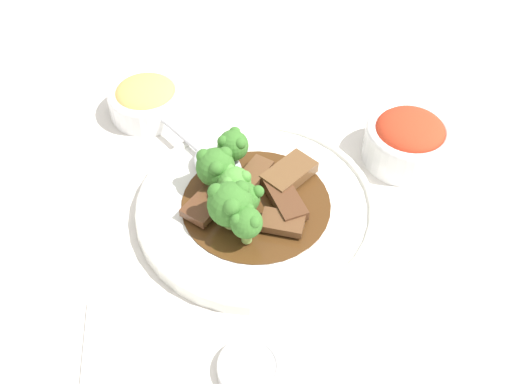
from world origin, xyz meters
name	(u,v)px	position (x,y,z in m)	size (l,w,h in m)	color
ground_plane	(256,212)	(0.00, 0.00, 0.00)	(4.00, 4.00, 0.00)	silver
main_plate	(256,206)	(0.00, 0.00, 0.01)	(0.27, 0.27, 0.02)	white
beef_strip_0	(207,203)	(0.00, -0.05, 0.02)	(0.06, 0.06, 0.01)	#56331E
beef_strip_1	(254,177)	(-0.03, 0.00, 0.03)	(0.06, 0.06, 0.01)	brown
beef_strip_2	(285,199)	(0.01, 0.03, 0.03)	(0.07, 0.04, 0.01)	#56331E
beef_strip_3	(289,173)	(-0.03, 0.04, 0.03)	(0.07, 0.07, 0.01)	brown
beef_strip_4	(283,222)	(0.04, 0.02, 0.02)	(0.04, 0.05, 0.01)	brown
broccoli_floret_0	(215,167)	(-0.03, -0.04, 0.05)	(0.04, 0.04, 0.05)	#8EB756
broccoli_floret_1	(246,222)	(0.05, -0.02, 0.05)	(0.03, 0.03, 0.05)	#7FA84C
broccoli_floret_2	(234,183)	(-0.01, -0.02, 0.04)	(0.04, 0.04, 0.04)	#8EB756
broccoli_floret_3	(230,204)	(0.03, -0.03, 0.05)	(0.05, 0.05, 0.06)	#8EB756
broccoli_floret_4	(233,145)	(-0.06, -0.02, 0.05)	(0.04, 0.04, 0.05)	#7FA84C
broccoli_floret_5	(244,197)	(0.01, -0.02, 0.04)	(0.04, 0.04, 0.04)	#7FA84C
serving_spoon	(209,157)	(-0.07, -0.05, 0.03)	(0.21, 0.15, 0.01)	silver
side_bowl_kimchi	(408,139)	(-0.06, 0.19, 0.03)	(0.10, 0.10, 0.06)	white
side_bowl_appetizer	(146,99)	(-0.19, -0.12, 0.02)	(0.10, 0.10, 0.05)	white
sauce_dish	(250,367)	(0.19, -0.03, 0.01)	(0.06, 0.06, 0.01)	white
paper_napkin	(128,351)	(0.15, -0.14, 0.00)	(0.12, 0.09, 0.01)	silver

